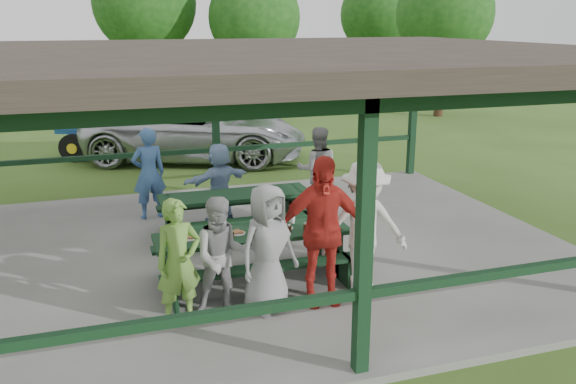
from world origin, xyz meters
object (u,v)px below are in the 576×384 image
object	(u,v)px
picnic_table_near	(253,250)
contestant_white_fedora	(364,228)
contestant_red	(321,231)
pickup_truck	(196,130)
contestant_grey_mid	(268,249)
contestant_grey_left	(222,257)
contestant_green	(179,262)
spectator_lblue	(220,182)
spectator_blue	(149,173)
farm_trailer	(115,133)
picnic_table_far	(236,209)
spectator_grey	(317,169)

from	to	relation	value
picnic_table_near	contestant_white_fedora	distance (m)	1.63
contestant_red	contestant_white_fedora	xyz separation A→B (m)	(0.68, 0.13, -0.07)
pickup_truck	contestant_grey_mid	bearing A→B (deg)	-163.01
contestant_grey_left	contestant_grey_mid	xyz separation A→B (m)	(0.58, -0.06, 0.07)
contestant_green	spectator_lblue	world-z (taller)	contestant_green
spectator_blue	pickup_truck	world-z (taller)	spectator_blue
farm_trailer	contestant_grey_left	bearing A→B (deg)	-63.48
spectator_blue	picnic_table_far	bearing A→B (deg)	123.28
contestant_grey_mid	contestant_red	xyz separation A→B (m)	(0.73, 0.00, 0.16)
spectator_grey	spectator_lblue	bearing A→B (deg)	14.09
contestant_green	spectator_lblue	bearing A→B (deg)	57.52
contestant_grey_left	farm_trailer	bearing A→B (deg)	98.19
picnic_table_near	spectator_grey	distance (m)	3.54
spectator_blue	spectator_grey	xyz separation A→B (m)	(3.17, -0.57, -0.03)
picnic_table_near	farm_trailer	size ratio (longest dim) A/B	0.72
contestant_grey_left	contestant_red	bearing A→B (deg)	0.87
picnic_table_near	spectator_lblue	bearing A→B (deg)	87.62
contestant_white_fedora	pickup_truck	xyz separation A→B (m)	(-0.71, 9.32, -0.20)
contestant_red	farm_trailer	world-z (taller)	contestant_red
contestant_grey_mid	contestant_red	size ratio (longest dim) A/B	0.84
pickup_truck	farm_trailer	world-z (taller)	pickup_truck
contestant_red	picnic_table_near	bearing A→B (deg)	132.33
contestant_grey_left	pickup_truck	xyz separation A→B (m)	(1.28, 9.39, -0.05)
picnic_table_near	spectator_lblue	distance (m)	2.92
contestant_grey_mid	farm_trailer	bearing A→B (deg)	77.77
contestant_red	spectator_lblue	xyz separation A→B (m)	(-0.56, 3.82, -0.27)
contestant_green	spectator_grey	xyz separation A→B (m)	(3.23, 3.78, 0.04)
contestant_grey_mid	farm_trailer	size ratio (longest dim) A/B	0.44
picnic_table_far	contestant_green	size ratio (longest dim) A/B	1.62
spectator_blue	farm_trailer	xyz separation A→B (m)	(-0.35, 6.22, -0.29)
picnic_table_far	spectator_grey	distance (m)	2.07
contestant_grey_mid	pickup_truck	distance (m)	9.48
picnic_table_far	spectator_grey	size ratio (longest dim) A/B	1.55
picnic_table_far	contestant_grey_left	xyz separation A→B (m)	(-0.83, -2.85, 0.30)
contestant_grey_left	picnic_table_near	bearing A→B (deg)	57.36
picnic_table_near	contestant_red	world-z (taller)	contestant_red
contestant_grey_left	contestant_white_fedora	distance (m)	1.99
spectator_blue	farm_trailer	world-z (taller)	spectator_blue
spectator_lblue	spectator_grey	xyz separation A→B (m)	(1.93, -0.05, 0.10)
spectator_blue	spectator_lblue	bearing A→B (deg)	147.47
picnic_table_near	pickup_truck	distance (m)	8.57
picnic_table_far	pickup_truck	bearing A→B (deg)	86.12
contestant_red	spectator_grey	world-z (taller)	contestant_red
spectator_blue	picnic_table_near	bearing A→B (deg)	98.57
pickup_truck	spectator_lblue	bearing A→B (deg)	-164.15
farm_trailer	spectator_lblue	bearing A→B (deg)	-54.82
contestant_green	pickup_truck	xyz separation A→B (m)	(1.84, 9.46, -0.07)
contestant_green	contestant_grey_mid	size ratio (longest dim) A/B	0.95
contestant_grey_left	spectator_lblue	size ratio (longest dim) A/B	1.06
picnic_table_far	contestant_green	bearing A→B (deg)	-115.49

